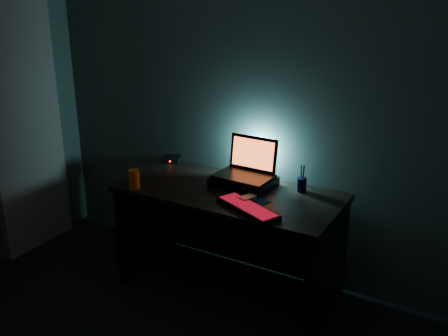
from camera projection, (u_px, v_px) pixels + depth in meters
The scene contains 11 objects.
room at pixel (16, 208), 1.85m from camera, with size 3.50×4.00×2.50m.
desk at pixel (232, 222), 3.47m from camera, with size 1.50×0.70×0.75m.
curtain at pixel (23, 109), 3.84m from camera, with size 0.06×0.65×2.30m, color #B8A393.
riser at pixel (244, 182), 3.41m from camera, with size 0.40×0.30×0.06m, color black.
laptop at pixel (248, 167), 3.42m from camera, with size 0.39×0.30×0.26m.
keyboard at pixel (248, 208), 3.04m from camera, with size 0.48×0.32×0.03m.
mousepad at pixel (247, 201), 3.16m from camera, with size 0.22×0.20×0.00m, color navy.
mouse at pixel (247, 199), 3.15m from camera, with size 0.06×0.11×0.03m, color gray.
pen_cup at pixel (301, 184), 3.31m from camera, with size 0.07×0.07×0.09m, color black.
juice_glass at pixel (134, 179), 3.36m from camera, with size 0.08×0.08×0.13m, color #F8600D.
router at pixel (172, 159), 3.89m from camera, with size 0.16×0.15×0.04m.
Camera 1 is at (1.51, -1.08, 2.01)m, focal length 40.00 mm.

